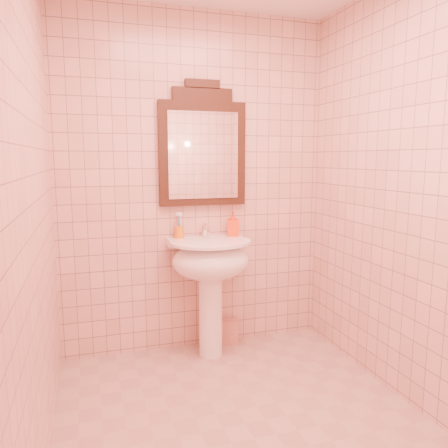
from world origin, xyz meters
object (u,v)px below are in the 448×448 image
object	(u,v)px
toothbrush_cup	(179,232)
soap_dispenser	(233,224)
pedestal_sink	(211,268)
towel	(228,332)
mirror	(203,148)

from	to	relation	value
toothbrush_cup	soap_dispenser	world-z (taller)	soap_dispenser
soap_dispenser	pedestal_sink	bearing A→B (deg)	-131.59
towel	toothbrush_cup	bearing A→B (deg)	179.30
soap_dispenser	mirror	bearing A→B (deg)	179.10
pedestal_sink	towel	xyz separation A→B (m)	(0.19, 0.16, -0.57)
mirror	toothbrush_cup	xyz separation A→B (m)	(-0.19, -0.03, -0.61)
soap_dispenser	towel	bearing A→B (deg)	150.46
pedestal_sink	toothbrush_cup	size ratio (longest dim) A/B	5.19
toothbrush_cup	mirror	bearing A→B (deg)	10.14
mirror	toothbrush_cup	distance (m)	0.64
towel	pedestal_sink	bearing A→B (deg)	-139.29
mirror	soap_dispenser	bearing A→B (deg)	-16.98
soap_dispenser	towel	distance (m)	0.86
pedestal_sink	soap_dispenser	xyz separation A→B (m)	(0.21, 0.14, 0.29)
pedestal_sink	toothbrush_cup	xyz separation A→B (m)	(-0.19, 0.17, 0.25)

